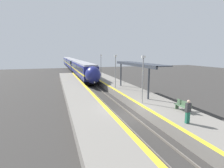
# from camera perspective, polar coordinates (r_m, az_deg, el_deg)

# --- Properties ---
(ground_plane) EXTENTS (120.00, 120.00, 0.00)m
(ground_plane) POSITION_cam_1_polar(r_m,az_deg,el_deg) (16.89, 4.48, -10.74)
(ground_plane) COLOR #383533
(rail_left) EXTENTS (0.08, 90.00, 0.15)m
(rail_left) POSITION_cam_1_polar(r_m,az_deg,el_deg) (16.62, 2.15, -10.80)
(rail_left) COLOR slate
(rail_left) RESTS_ON ground_plane
(rail_right) EXTENTS (0.08, 90.00, 0.15)m
(rail_right) POSITION_cam_1_polar(r_m,az_deg,el_deg) (17.14, 6.74, -10.20)
(rail_right) COLOR slate
(rail_right) RESTS_ON ground_plane
(train) EXTENTS (2.78, 71.03, 3.96)m
(train) POSITION_cam_1_polar(r_m,az_deg,el_deg) (63.52, -12.68, 6.40)
(train) COLOR black
(train) RESTS_ON ground_plane
(platform_right) EXTENTS (4.13, 64.00, 0.94)m
(platform_right) POSITION_cam_1_polar(r_m,az_deg,el_deg) (18.39, 15.14, -7.79)
(platform_right) COLOR gray
(platform_right) RESTS_ON ground_plane
(platform_left) EXTENTS (3.51, 64.00, 0.94)m
(platform_left) POSITION_cam_1_polar(r_m,az_deg,el_deg) (15.82, -6.90, -10.45)
(platform_left) COLOR gray
(platform_left) RESTS_ON ground_plane
(platform_bench) EXTENTS (0.44, 1.78, 0.89)m
(platform_bench) POSITION_cam_1_polar(r_m,az_deg,el_deg) (16.77, 22.15, -6.55)
(platform_bench) COLOR #4C6B4C
(platform_bench) RESTS_ON platform_right
(person_waiting) EXTENTS (0.36, 0.23, 1.75)m
(person_waiting) POSITION_cam_1_polar(r_m,az_deg,el_deg) (13.91, 23.55, -8.15)
(person_waiting) COLOR #1E604C
(person_waiting) RESTS_ON platform_right
(railway_signal) EXTENTS (0.28, 0.28, 3.95)m
(railway_signal) POSITION_cam_1_polar(r_m,az_deg,el_deg) (47.33, -13.28, 5.45)
(railway_signal) COLOR #59595E
(railway_signal) RESTS_ON ground_plane
(lamppost_near) EXTENTS (0.36, 0.20, 4.82)m
(lamppost_near) POSITION_cam_1_polar(r_m,az_deg,el_deg) (17.79, 10.02, 2.58)
(lamppost_near) COLOR #9E9EA3
(lamppost_near) RESTS_ON platform_right
(lamppost_mid) EXTENTS (0.36, 0.20, 4.82)m
(lamppost_mid) POSITION_cam_1_polar(r_m,az_deg,el_deg) (25.39, 1.13, 4.91)
(lamppost_mid) COLOR #9E9EA3
(lamppost_mid) RESTS_ON platform_right
(lamppost_far) EXTENTS (0.36, 0.20, 4.82)m
(lamppost_far) POSITION_cam_1_polar(r_m,az_deg,el_deg) (33.33, -3.63, 6.10)
(lamppost_far) COLOR #9E9EA3
(lamppost_far) RESTS_ON platform_right
(station_canopy) EXTENTS (2.02, 11.50, 3.79)m
(station_canopy) POSITION_cam_1_polar(r_m,az_deg,el_deg) (23.40, 8.05, 6.22)
(station_canopy) COLOR #333842
(station_canopy) RESTS_ON platform_right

